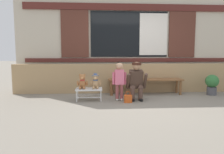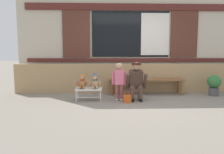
% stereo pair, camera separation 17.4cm
% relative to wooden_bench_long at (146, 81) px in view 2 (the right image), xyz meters
% --- Properties ---
extents(ground_plane, '(60.00, 60.00, 0.00)m').
position_rel_wooden_bench_long_xyz_m(ground_plane, '(-0.35, -1.06, -0.37)').
color(ground_plane, gray).
extents(brick_low_wall, '(6.82, 0.25, 0.85)m').
position_rel_wooden_bench_long_xyz_m(brick_low_wall, '(-0.35, 0.37, 0.05)').
color(brick_low_wall, tan).
rests_on(brick_low_wall, ground).
extents(shop_facade, '(6.96, 0.26, 3.46)m').
position_rel_wooden_bench_long_xyz_m(shop_facade, '(-0.35, 0.88, 1.37)').
color(shop_facade, beige).
rests_on(shop_facade, ground).
extents(wooden_bench_long, '(2.10, 0.40, 0.44)m').
position_rel_wooden_bench_long_xyz_m(wooden_bench_long, '(0.00, 0.00, 0.00)').
color(wooden_bench_long, brown).
rests_on(wooden_bench_long, ground).
extents(small_display_bench, '(0.64, 0.36, 0.30)m').
position_rel_wooden_bench_long_xyz_m(small_display_bench, '(-1.56, -0.69, -0.11)').
color(small_display_bench, silver).
rests_on(small_display_bench, ground).
extents(teddy_bear_plain, '(0.28, 0.26, 0.36)m').
position_rel_wooden_bench_long_xyz_m(teddy_bear_plain, '(-1.72, -0.69, 0.09)').
color(teddy_bear_plain, '#A86B3D').
rests_on(teddy_bear_plain, small_display_bench).
extents(teddy_bear_with_hat, '(0.28, 0.27, 0.36)m').
position_rel_wooden_bench_long_xyz_m(teddy_bear_with_hat, '(-1.40, -0.69, 0.10)').
color(teddy_bear_with_hat, tan).
rests_on(teddy_bear_with_hat, small_display_bench).
extents(child_standing, '(0.35, 0.18, 0.96)m').
position_rel_wooden_bench_long_xyz_m(child_standing, '(-0.81, -0.73, 0.22)').
color(child_standing, '#994C4C').
rests_on(child_standing, ground).
extents(adult_crouching, '(0.50, 0.49, 0.95)m').
position_rel_wooden_bench_long_xyz_m(adult_crouching, '(-0.38, -0.69, 0.11)').
color(adult_crouching, brown).
rests_on(adult_crouching, ground).
extents(handbag_on_ground, '(0.18, 0.11, 0.27)m').
position_rel_wooden_bench_long_xyz_m(handbag_on_ground, '(-0.63, -0.97, -0.28)').
color(handbag_on_ground, '#DB561E').
rests_on(handbag_on_ground, ground).
extents(potted_plant, '(0.36, 0.36, 0.57)m').
position_rel_wooden_bench_long_xyz_m(potted_plant, '(1.84, -0.21, -0.05)').
color(potted_plant, '#4C4C51').
rests_on(potted_plant, ground).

